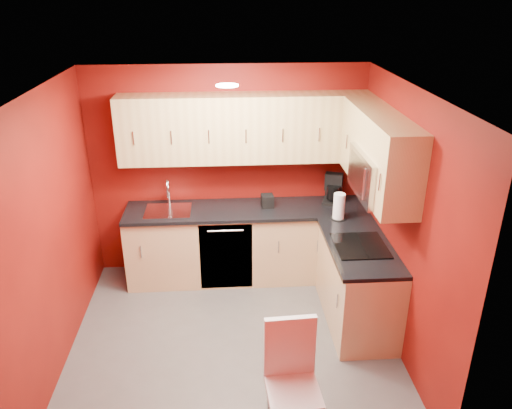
{
  "coord_description": "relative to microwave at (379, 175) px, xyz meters",
  "views": [
    {
      "loc": [
        -0.05,
        -4.07,
        3.29
      ],
      "look_at": [
        0.27,
        0.55,
        1.24
      ],
      "focal_mm": 35.0,
      "sensor_mm": 36.0,
      "label": 1
    }
  ],
  "objects": [
    {
      "name": "microwave",
      "position": [
        0.0,
        0.0,
        0.0
      ],
      "size": [
        0.42,
        0.76,
        0.42
      ],
      "color": "silver",
      "rests_on": "upper_cabinets_right"
    },
    {
      "name": "wall_front",
      "position": [
        -1.39,
        -1.7,
        -0.41
      ],
      "size": [
        3.2,
        0.0,
        3.2
      ],
      "primitive_type": "plane",
      "rotation": [
        -1.57,
        0.0,
        0.0
      ],
      "color": "maroon",
      "rests_on": "floor"
    },
    {
      "name": "coffee_maker",
      "position": [
        -0.17,
        1.09,
        -0.58
      ],
      "size": [
        0.28,
        0.33,
        0.34
      ],
      "primitive_type": null,
      "rotation": [
        0.0,
        0.0,
        -0.35
      ],
      "color": "black",
      "rests_on": "countertop_back"
    },
    {
      "name": "paper_towel",
      "position": [
        -0.19,
        0.64,
        -0.6
      ],
      "size": [
        0.22,
        0.22,
        0.3
      ],
      "primitive_type": null,
      "rotation": [
        0.0,
        0.0,
        -0.4
      ],
      "color": "white",
      "rests_on": "countertop_right"
    },
    {
      "name": "dishwasher_front",
      "position": [
        -1.44,
        0.71,
        -1.22
      ],
      "size": [
        0.6,
        0.02,
        0.82
      ],
      "primitive_type": "cube",
      "color": "black",
      "rests_on": "base_cabinets_back"
    },
    {
      "name": "cooktop",
      "position": [
        -0.11,
        0.0,
        -0.74
      ],
      "size": [
        0.5,
        0.55,
        0.01
      ],
      "primitive_type": "cube",
      "color": "black",
      "rests_on": "countertop_right"
    },
    {
      "name": "wall_left",
      "position": [
        -2.99,
        -0.2,
        -0.41
      ],
      "size": [
        0.0,
        3.0,
        3.0
      ],
      "primitive_type": "plane",
      "rotation": [
        1.57,
        0.0,
        1.57
      ],
      "color": "maroon",
      "rests_on": "floor"
    },
    {
      "name": "countertop_back",
      "position": [
        -1.19,
        0.99,
        -0.77
      ],
      "size": [
        2.8,
        0.63,
        0.04
      ],
      "primitive_type": "cube",
      "color": "black",
      "rests_on": "base_cabinets_back"
    },
    {
      "name": "wall_back",
      "position": [
        -1.39,
        1.3,
        -0.41
      ],
      "size": [
        3.2,
        0.0,
        3.2
      ],
      "primitive_type": "plane",
      "rotation": [
        1.57,
        0.0,
        0.0
      ],
      "color": "maroon",
      "rests_on": "floor"
    },
    {
      "name": "base_cabinets_back",
      "position": [
        -1.19,
        1.0,
        -1.22
      ],
      "size": [
        2.8,
        0.6,
        0.87
      ],
      "primitive_type": "cube",
      "color": "tan",
      "rests_on": "floor"
    },
    {
      "name": "napkin_holder",
      "position": [
        -0.95,
        1.02,
        -0.68
      ],
      "size": [
        0.15,
        0.15,
        0.15
      ],
      "primitive_type": null,
      "rotation": [
        0.0,
        0.0,
        0.08
      ],
      "color": "black",
      "rests_on": "countertop_back"
    },
    {
      "name": "wall_right",
      "position": [
        0.21,
        -0.2,
        -0.41
      ],
      "size": [
        0.0,
        3.0,
        3.0
      ],
      "primitive_type": "plane",
      "rotation": [
        1.57,
        0.0,
        -1.57
      ],
      "color": "maroon",
      "rests_on": "floor"
    },
    {
      "name": "ceiling",
      "position": [
        -1.39,
        -0.2,
        0.84
      ],
      "size": [
        3.2,
        3.2,
        0.0
      ],
      "primitive_type": "plane",
      "rotation": [
        3.14,
        0.0,
        0.0
      ],
      "color": "white",
      "rests_on": "wall_back"
    },
    {
      "name": "sink",
      "position": [
        -2.09,
        1.0,
        -0.72
      ],
      "size": [
        0.52,
        0.42,
        0.35
      ],
      "color": "silver",
      "rests_on": "countertop_back"
    },
    {
      "name": "downlight",
      "position": [
        -1.39,
        0.1,
        0.82
      ],
      "size": [
        0.2,
        0.2,
        0.01
      ],
      "primitive_type": "cylinder",
      "color": "white",
      "rests_on": "ceiling"
    },
    {
      "name": "upper_cabinets_right",
      "position": [
        0.03,
        0.24,
        0.23
      ],
      "size": [
        0.35,
        1.55,
        0.75
      ],
      "color": "tan",
      "rests_on": "wall_right"
    },
    {
      "name": "countertop_right",
      "position": [
        -0.11,
        0.04,
        -0.77
      ],
      "size": [
        0.63,
        1.27,
        0.04
      ],
      "primitive_type": "cube",
      "color": "black",
      "rests_on": "base_cabinets_right"
    },
    {
      "name": "dining_chair",
      "position": [
        -0.96,
        -1.4,
        -1.16
      ],
      "size": [
        0.42,
        0.44,
        1.0
      ],
      "primitive_type": null,
      "rotation": [
        0.0,
        0.0,
        0.05
      ],
      "color": "silver",
      "rests_on": "floor"
    },
    {
      "name": "floor",
      "position": [
        -1.39,
        -0.2,
        -1.66
      ],
      "size": [
        3.2,
        3.2,
        0.0
      ],
      "primitive_type": "plane",
      "color": "#4F4B49",
      "rests_on": "ground"
    },
    {
      "name": "base_cabinets_right",
      "position": [
        -0.09,
        0.05,
        -1.22
      ],
      "size": [
        0.6,
        1.3,
        0.87
      ],
      "primitive_type": "cube",
      "color": "tan",
      "rests_on": "floor"
    },
    {
      "name": "upper_cabinets_back",
      "position": [
        -1.19,
        1.13,
        0.17
      ],
      "size": [
        2.8,
        0.35,
        0.75
      ],
      "primitive_type": "cube",
      "color": "tan",
      "rests_on": "wall_back"
    }
  ]
}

